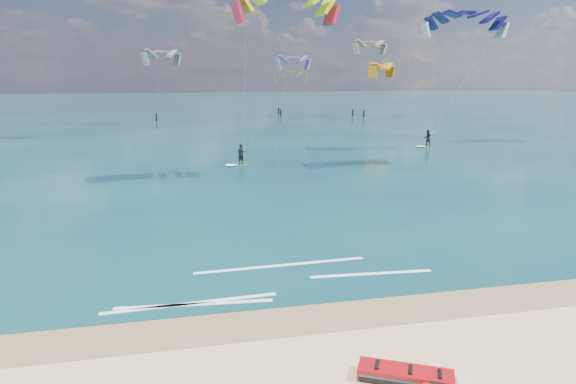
# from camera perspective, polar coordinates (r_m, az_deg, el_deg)

# --- Properties ---
(ground) EXTENTS (320.00, 320.00, 0.00)m
(ground) POSITION_cam_1_polar(r_m,az_deg,el_deg) (53.97, -9.73, 3.93)
(ground) COLOR tan
(ground) RESTS_ON ground
(wet_sand_strip) EXTENTS (320.00, 2.40, 0.01)m
(wet_sand_strip) POSITION_cam_1_polar(r_m,az_deg,el_deg) (18.50, -3.94, -14.39)
(wet_sand_strip) COLOR brown
(wet_sand_strip) RESTS_ON ground
(sea) EXTENTS (320.00, 200.00, 0.04)m
(sea) POSITION_cam_1_polar(r_m,az_deg,el_deg) (117.57, -11.27, 8.85)
(sea) COLOR #0A2B38
(sea) RESTS_ON ground
(packed_kite_mid) EXTENTS (3.07, 2.33, 0.41)m
(packed_kite_mid) POSITION_cam_1_polar(r_m,az_deg,el_deg) (15.91, 12.87, -19.74)
(packed_kite_mid) COLOR #A40B11
(packed_kite_mid) RESTS_ON ground
(kitesurfer_main) EXTENTS (10.13, 8.31, 16.16)m
(kitesurfer_main) POSITION_cam_1_polar(r_m,az_deg,el_deg) (44.38, -2.84, 13.01)
(kitesurfer_main) COLOR #A0CB17
(kitesurfer_main) RESTS_ON sea
(kitesurfer_far) EXTENTS (10.31, 4.48, 16.54)m
(kitesurfer_far) POSITION_cam_1_polar(r_m,az_deg,el_deg) (61.10, 17.47, 13.32)
(kitesurfer_far) COLOR yellow
(kitesurfer_far) RESTS_ON sea
(shoreline_foam) EXTENTS (13.73, 3.86, 0.01)m
(shoreline_foam) POSITION_cam_1_polar(r_m,az_deg,el_deg) (21.45, -2.92, -10.20)
(shoreline_foam) COLOR white
(shoreline_foam) RESTS_ON ground
(distant_kites) EXTENTS (82.15, 44.23, 13.74)m
(distant_kites) POSITION_cam_1_polar(r_m,az_deg,el_deg) (92.46, -8.49, 11.27)
(distant_kites) COLOR #2A71B6
(distant_kites) RESTS_ON ground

